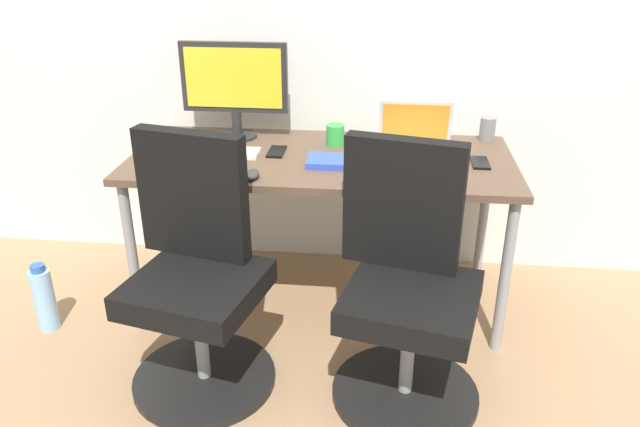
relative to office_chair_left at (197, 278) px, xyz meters
name	(u,v)px	position (x,y,z in m)	size (l,w,h in m)	color
ground_plane	(321,297)	(0.40, 0.58, -0.42)	(5.28, 5.28, 0.00)	#9E7A56
desk	(321,169)	(0.40, 0.58, 0.22)	(1.62, 0.72, 0.70)	brown
office_chair_left	(197,278)	(0.00, 0.00, 0.00)	(0.54, 0.54, 0.94)	black
office_chair_right	(407,289)	(0.76, 0.00, 0.00)	(0.54, 0.54, 0.94)	black
water_bottle_on_floor	(44,298)	(-0.76, 0.21, -0.28)	(0.09, 0.09, 0.31)	#8CBFF2
desktop_monitor	(234,83)	(-0.02, 0.80, 0.53)	(0.48, 0.18, 0.43)	#262626
open_laptop	(415,144)	(0.79, 0.62, 0.33)	(0.31, 0.27, 0.22)	silver
keyboard_by_monitor	(220,152)	(-0.04, 0.56, 0.29)	(0.34, 0.12, 0.02)	silver
keyboard_by_laptop	(412,182)	(0.77, 0.30, 0.29)	(0.34, 0.12, 0.02)	#2D2D2D
mouse_by_monitor	(380,142)	(0.64, 0.75, 0.30)	(0.06, 0.10, 0.03)	#515156
mouse_by_laptop	(252,175)	(0.16, 0.30, 0.30)	(0.06, 0.10, 0.03)	#2D2D2D
coffee_mug	(335,135)	(0.44, 0.74, 0.33)	(0.08, 0.08, 0.09)	green
pen_cup	(488,129)	(1.12, 0.88, 0.33)	(0.07, 0.07, 0.10)	slate
phone_near_laptop	(480,163)	(1.05, 0.56, 0.28)	(0.07, 0.14, 0.01)	black
phone_near_monitor	(277,152)	(0.20, 0.60, 0.28)	(0.07, 0.14, 0.01)	black
notebook	(333,161)	(0.45, 0.48, 0.29)	(0.21, 0.15, 0.03)	blue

